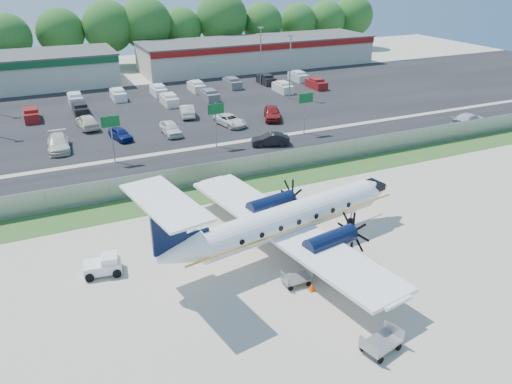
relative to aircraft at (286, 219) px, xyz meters
name	(u,v)px	position (x,y,z in m)	size (l,w,h in m)	color
ground	(292,255)	(0.09, -0.79, -2.44)	(170.00, 170.00, 0.00)	#BFB4A2
grass_verge	(228,189)	(0.09, 11.21, -2.43)	(170.00, 4.00, 0.02)	#2D561E
access_road	(203,163)	(0.09, 18.21, -2.43)	(170.00, 8.00, 0.02)	black
parking_lot	(152,111)	(0.09, 39.21, -2.43)	(170.00, 32.00, 0.02)	black
perimeter_fence	(220,171)	(0.09, 13.21, -1.44)	(120.00, 0.06, 1.99)	gray
building_east	(258,53)	(26.09, 61.19, 0.19)	(44.40, 12.40, 5.24)	beige
sign_left	(111,128)	(-7.91, 22.11, 1.17)	(1.80, 0.26, 5.00)	gray
sign_mid	(216,115)	(3.09, 22.11, 1.17)	(1.80, 0.26, 5.00)	gray
sign_right	(306,104)	(14.09, 22.11, 1.17)	(1.80, 0.26, 5.00)	gray
light_pole_ne	(290,63)	(20.09, 37.21, 2.79)	(0.90, 0.35, 9.09)	gray
light_pole_se	(261,52)	(20.09, 47.21, 2.79)	(0.90, 0.35, 9.09)	gray
tree_line	(109,66)	(0.09, 73.21, -2.44)	(112.00, 6.00, 14.00)	#225D1B
aircraft	(286,219)	(0.00, 0.00, 0.00)	(20.71, 20.31, 6.33)	white
pushback_tug	(104,265)	(-12.10, 2.38, -1.83)	(2.54, 1.98, 1.27)	white
baggage_cart_near	(296,278)	(-1.27, -3.92, -2.00)	(1.83, 1.14, 0.95)	gray
baggage_cart_far	(381,342)	(-0.08, -10.98, -1.92)	(2.40, 1.79, 1.13)	gray
cone_nose	(361,205)	(8.79, 3.33, -2.22)	(0.33, 0.33, 0.47)	#E84A07
cone_port_wing	(312,287)	(-0.71, -4.94, -2.17)	(0.41, 0.41, 0.59)	#E84A07
cone_starboard_wing	(246,198)	(0.66, 8.53, -2.20)	(0.36, 0.36, 0.51)	#E84A07
road_car_mid	(270,145)	(8.63, 20.09, -2.44)	(1.45, 4.16, 1.37)	black
road_car_east	(467,127)	(33.76, 16.18, -2.44)	(2.34, 5.74, 1.67)	silver
parked_car_a	(60,150)	(-12.73, 28.30, -2.44)	(2.22, 5.45, 1.58)	beige
parked_car_b	(121,140)	(-6.02, 28.99, -2.44)	(1.60, 3.97, 1.35)	navy
parked_car_c	(171,135)	(-0.33, 28.36, -2.44)	(1.81, 4.51, 1.54)	silver
parked_car_d	(230,126)	(7.29, 28.71, -2.44)	(2.25, 4.89, 1.36)	silver
parked_car_e	(272,119)	(13.22, 28.92, -2.44)	(2.00, 4.97, 1.69)	maroon
parked_car_f	(88,128)	(-8.90, 34.97, -2.44)	(2.04, 5.06, 1.72)	beige
parked_car_g	(187,116)	(3.68, 34.75, -2.44)	(1.64, 4.71, 1.55)	beige
far_parking_rows	(144,102)	(0.09, 44.21, -2.44)	(56.00, 10.00, 1.60)	gray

